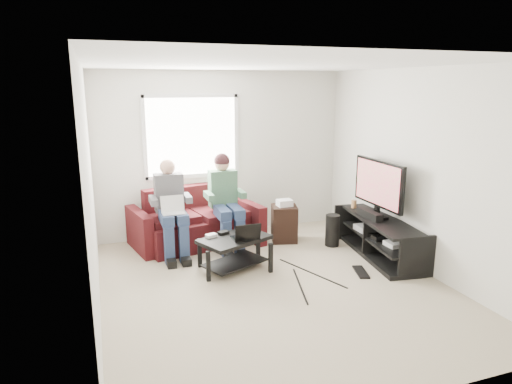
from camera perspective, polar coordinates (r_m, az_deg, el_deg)
floor at (r=5.65m, az=2.27°, el=-11.66°), size 4.50×4.50×0.00m
ceiling at (r=5.13m, az=2.55°, el=15.69°), size 4.50×4.50×0.00m
wall_back at (r=7.34m, az=-4.15°, el=4.77°), size 4.50×0.00×4.50m
wall_front at (r=3.33m, az=16.99°, el=-6.31°), size 4.50×0.00×4.50m
wall_left at (r=4.88m, az=-19.97°, el=-0.36°), size 0.00×4.50×4.50m
wall_right at (r=6.25m, az=19.70°, el=2.53°), size 0.00×4.50×4.50m
window at (r=7.17m, az=-8.03°, el=6.89°), size 1.48×0.04×1.28m
sofa at (r=7.02m, az=-7.62°, el=-3.94°), size 2.00×1.16×0.86m
person_left at (r=6.53m, az=-10.58°, el=-1.47°), size 0.40×0.70×1.35m
person_right at (r=6.70m, az=-3.86°, el=-0.38°), size 0.40×0.71×1.40m
laptop_silver at (r=6.34m, az=-10.27°, el=-2.11°), size 0.39×0.34×0.24m
coffee_table at (r=6.00m, az=-2.70°, el=-6.76°), size 1.03×0.85×0.44m
laptop_black at (r=5.89m, az=-1.37°, el=-4.72°), size 0.41×0.37×0.24m
controller_a at (r=6.00m, az=-5.62°, el=-5.44°), size 0.16×0.13×0.04m
controller_b at (r=6.10m, az=-4.10°, el=-5.10°), size 0.16×0.14×0.04m
controller_c at (r=6.18m, az=-0.44°, el=-4.81°), size 0.16×0.13×0.04m
tv_stand at (r=6.71m, az=15.16°, el=-5.75°), size 0.73×1.73×0.56m
tv at (r=6.58m, az=15.05°, el=0.83°), size 0.12×1.10×0.81m
soundbar at (r=6.62m, az=14.00°, el=-2.70°), size 0.12×0.50×0.10m
drink_cup at (r=7.08m, az=12.14°, el=-1.47°), size 0.08×0.08×0.12m
console_white at (r=6.38m, az=17.23°, el=-6.18°), size 0.30×0.22×0.06m
console_grey at (r=6.92m, az=13.80°, el=-4.35°), size 0.34×0.26×0.08m
console_black at (r=6.65m, az=15.44°, el=-5.23°), size 0.38×0.30×0.07m
subwoofer at (r=6.99m, az=9.53°, el=-4.75°), size 0.21×0.21×0.48m
keyboard_floor at (r=6.16m, az=12.98°, el=-9.72°), size 0.24×0.42×0.02m
end_table at (r=7.10m, az=3.54°, el=-3.83°), size 0.38×0.38×0.66m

